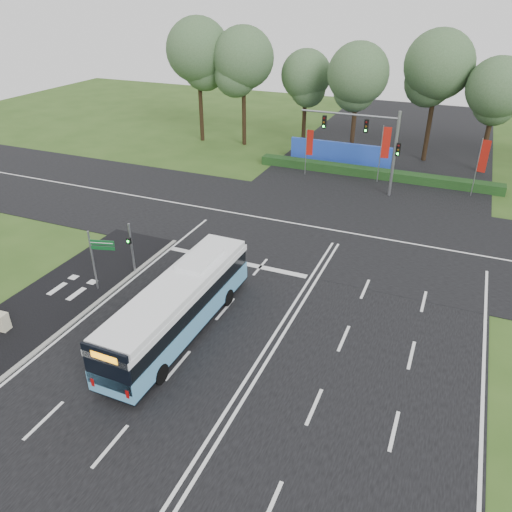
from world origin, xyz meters
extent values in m
plane|color=#2F4E1A|center=(0.00, 0.00, 0.00)|extent=(120.00, 120.00, 0.00)
cube|color=black|center=(0.00, 0.00, 0.02)|extent=(20.00, 120.00, 0.04)
cube|color=black|center=(0.00, 12.00, 0.03)|extent=(120.00, 14.00, 0.05)
cube|color=black|center=(-12.50, -3.00, 0.03)|extent=(5.00, 18.00, 0.06)
cube|color=gray|center=(-10.10, -3.00, 0.06)|extent=(0.25, 18.00, 0.12)
cube|color=#5497C4|center=(-4.48, -2.67, 0.99)|extent=(2.42, 11.15, 1.02)
cube|color=black|center=(-4.48, -2.67, 0.53)|extent=(2.40, 11.10, 0.28)
cube|color=black|center=(-4.48, -2.67, 1.92)|extent=(2.33, 10.99, 0.88)
cube|color=white|center=(-4.48, -2.67, 2.48)|extent=(2.42, 11.15, 0.32)
cube|color=white|center=(-4.48, -2.67, 2.80)|extent=(2.37, 10.71, 0.32)
cube|color=white|center=(-4.45, -0.35, 3.08)|extent=(1.51, 2.80, 0.23)
cube|color=black|center=(-4.53, -8.18, 1.97)|extent=(2.25, 0.14, 2.04)
cube|color=orange|center=(-4.53, -8.22, 2.62)|extent=(1.30, 0.07, 0.32)
cylinder|color=black|center=(-5.53, 0.50, 0.48)|extent=(0.27, 0.97, 0.96)
cylinder|color=black|center=(-3.37, 0.47, 0.48)|extent=(0.27, 0.97, 0.96)
cylinder|color=black|center=(-5.59, -6.18, 0.48)|extent=(0.27, 0.97, 0.96)
cylinder|color=black|center=(-3.43, -6.20, 0.48)|extent=(0.27, 0.97, 0.96)
cylinder|color=gray|center=(-10.20, 1.45, 1.65)|extent=(0.13, 0.13, 3.30)
cube|color=black|center=(-10.20, 1.27, 2.26)|extent=(0.27, 0.18, 0.38)
sphere|color=#19F233|center=(-10.20, 1.17, 2.26)|extent=(0.13, 0.13, 0.13)
cylinder|color=gray|center=(-11.04, -1.03, 1.88)|extent=(0.11, 0.11, 3.75)
cube|color=#0C471C|center=(-10.36, -0.84, 3.10)|extent=(1.37, 0.43, 0.28)
cube|color=#0C471C|center=(-10.36, -0.84, 2.77)|extent=(1.37, 0.43, 0.21)
cube|color=white|center=(-10.36, -0.88, 3.10)|extent=(1.27, 0.36, 0.04)
cube|color=beige|center=(-12.94, -6.09, 0.51)|extent=(0.65, 0.56, 1.02)
cylinder|color=gray|center=(-6.15, 22.74, 2.15)|extent=(0.07, 0.07, 4.31)
cube|color=#A2160D|center=(-5.84, 22.78, 3.06)|extent=(0.57, 0.10, 2.30)
cylinder|color=gray|center=(0.44, 23.36, 2.54)|extent=(0.08, 0.08, 5.08)
cube|color=#A2160D|center=(0.81, 23.42, 3.61)|extent=(0.67, 0.15, 2.71)
cylinder|color=gray|center=(8.34, 23.02, 2.47)|extent=(0.08, 0.08, 4.93)
cube|color=#A2160D|center=(8.69, 22.92, 3.51)|extent=(0.64, 0.22, 2.63)
cylinder|color=gray|center=(2.00, 20.50, 3.50)|extent=(0.24, 0.24, 7.00)
cylinder|color=gray|center=(-2.00, 20.50, 6.40)|extent=(8.00, 0.16, 0.16)
cube|color=black|center=(-0.50, 20.50, 5.60)|extent=(0.32, 0.28, 1.05)
cube|color=black|center=(-4.00, 20.50, 5.60)|extent=(0.32, 0.28, 1.05)
cube|color=black|center=(2.25, 20.50, 4.00)|extent=(0.32, 0.28, 1.05)
cube|color=#133413|center=(0.00, 24.50, 0.40)|extent=(22.00, 1.20, 0.80)
cube|color=blue|center=(-4.00, 27.00, 1.10)|extent=(10.00, 0.30, 2.20)
cylinder|color=black|center=(-20.59, 29.45, 4.56)|extent=(0.44, 0.44, 9.11)
sphere|color=#375330|center=(-20.59, 29.45, 9.59)|extent=(6.72, 6.72, 6.72)
cylinder|color=black|center=(-15.50, 29.76, 4.29)|extent=(0.44, 0.44, 8.58)
sphere|color=#375330|center=(-15.50, 29.76, 9.03)|extent=(6.32, 6.32, 6.32)
cylinder|color=black|center=(-9.37, 31.92, 3.53)|extent=(0.44, 0.44, 7.05)
sphere|color=#375330|center=(-9.37, 31.92, 7.42)|extent=(5.19, 5.19, 5.19)
cylinder|color=black|center=(-3.37, 29.12, 3.93)|extent=(0.44, 0.44, 7.87)
sphere|color=#375330|center=(-3.37, 29.12, 8.28)|extent=(5.80, 5.80, 5.80)
cylinder|color=black|center=(3.52, 31.55, 4.34)|extent=(0.44, 0.44, 8.68)
sphere|color=#375330|center=(3.52, 31.55, 9.14)|extent=(6.40, 6.40, 6.40)
cylinder|color=black|center=(8.83, 29.97, 3.65)|extent=(0.44, 0.44, 7.30)
sphere|color=#375330|center=(8.83, 29.97, 7.68)|extent=(5.38, 5.38, 5.38)
camera|label=1|loc=(7.04, -20.07, 15.58)|focal=35.00mm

